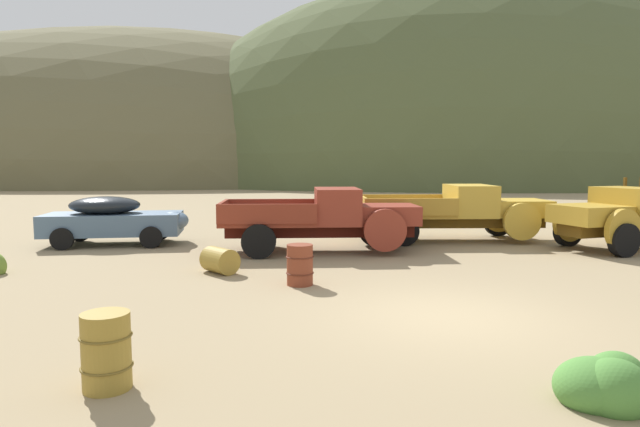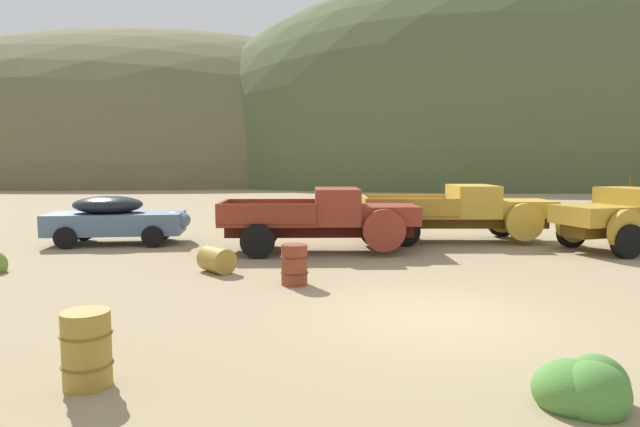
% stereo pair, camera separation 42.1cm
% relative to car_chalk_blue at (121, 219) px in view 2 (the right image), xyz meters
% --- Properties ---
extents(ground_plane, '(300.00, 300.00, 0.00)m').
position_rel_car_chalk_blue_xyz_m(ground_plane, '(8.13, -8.75, -0.81)').
color(ground_plane, '#998460').
extents(hill_center, '(104.87, 65.36, 42.40)m').
position_rel_car_chalk_blue_xyz_m(hill_center, '(-14.83, 65.59, -0.81)').
color(hill_center, brown).
rests_on(hill_center, ground).
extents(hill_far_right, '(86.05, 57.37, 52.76)m').
position_rel_car_chalk_blue_xyz_m(hill_far_right, '(31.58, 54.80, -0.81)').
color(hill_far_right, '#4C5633').
rests_on(hill_far_right, ground).
extents(car_chalk_blue, '(4.55, 2.22, 1.57)m').
position_rel_car_chalk_blue_xyz_m(car_chalk_blue, '(0.00, 0.00, 0.00)').
color(car_chalk_blue, slate).
rests_on(car_chalk_blue, ground).
extents(truck_rust_red, '(5.82, 2.41, 1.89)m').
position_rel_car_chalk_blue_xyz_m(truck_rust_red, '(6.79, -1.86, 0.19)').
color(truck_rust_red, '#42140D').
rests_on(truck_rust_red, ground).
extents(truck_faded_yellow, '(6.34, 2.62, 1.89)m').
position_rel_car_chalk_blue_xyz_m(truck_faded_yellow, '(11.51, 0.06, 0.20)').
color(truck_faded_yellow, brown).
rests_on(truck_faded_yellow, ground).
extents(truck_mustard, '(6.14, 3.46, 2.16)m').
position_rel_car_chalk_blue_xyz_m(truck_mustard, '(15.93, -2.05, 0.18)').
color(truck_mustard, '#593D12').
rests_on(truck_mustard, ground).
extents(oil_drum_tipped, '(1.02, 1.05, 0.62)m').
position_rel_car_chalk_blue_xyz_m(oil_drum_tipped, '(3.77, -4.77, -0.51)').
color(oil_drum_tipped, olive).
rests_on(oil_drum_tipped, ground).
extents(oil_drum_foreground, '(0.60, 0.60, 0.91)m').
position_rel_car_chalk_blue_xyz_m(oil_drum_foreground, '(3.17, -11.36, -0.36)').
color(oil_drum_foreground, olive).
rests_on(oil_drum_foreground, ground).
extents(oil_drum_by_truck, '(0.61, 0.61, 0.89)m').
position_rel_car_chalk_blue_xyz_m(oil_drum_by_truck, '(5.64, -6.16, -0.37)').
color(oil_drum_by_truck, brown).
rests_on(oil_drum_by_truck, ground).
extents(bush_lone_scrub, '(1.07, 0.90, 0.72)m').
position_rel_car_chalk_blue_xyz_m(bush_lone_scrub, '(8.81, -12.18, -0.63)').
color(bush_lone_scrub, '#4C8438').
rests_on(bush_lone_scrub, ground).
extents(bush_front_left, '(0.81, 0.79, 0.67)m').
position_rel_car_chalk_blue_xyz_m(bush_front_left, '(-0.76, 3.19, -0.64)').
color(bush_front_left, olive).
rests_on(bush_front_left, ground).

